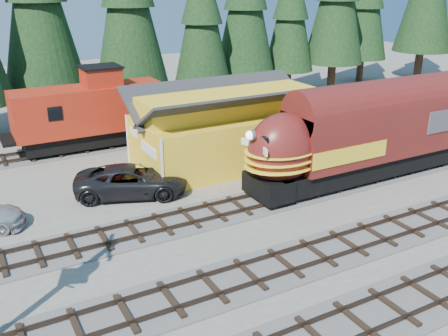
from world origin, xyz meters
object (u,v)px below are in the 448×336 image
locomotive (364,138)px  caboose (90,112)px  pickup_truck_a (131,181)px  depot (229,120)px

locomotive → caboose: size_ratio=1.62×
caboose → pickup_truck_a: caboose is taller
depot → pickup_truck_a: size_ratio=2.01×
locomotive → pickup_truck_a: locomotive is taller
depot → pickup_truck_a: 8.07m
caboose → locomotive: bearing=-47.3°
pickup_truck_a → locomotive: bearing=-87.1°
caboose → depot: bearing=-46.1°
locomotive → pickup_truck_a: size_ratio=2.69×
depot → locomotive: (5.72, -6.50, -0.27)m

